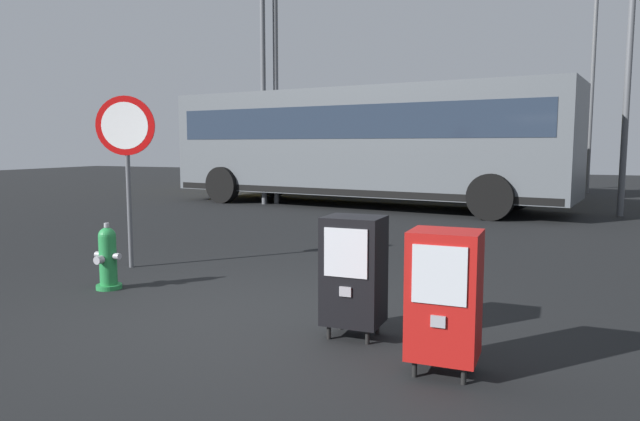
{
  "coord_description": "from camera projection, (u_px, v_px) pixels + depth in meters",
  "views": [
    {
      "loc": [
        2.68,
        -4.57,
        1.61
      ],
      "look_at": [
        0.3,
        1.2,
        0.9
      ],
      "focal_mm": 32.66,
      "sensor_mm": 36.0,
      "label": 1
    }
  ],
  "objects": [
    {
      "name": "bus_far",
      "position": [
        375.0,
        142.0,
        19.3
      ],
      "size": [
        10.71,
        3.7,
        3.0
      ],
      "rotation": [
        0.0,
        0.0,
        -0.11
      ],
      "color": "gold",
      "rests_on": "ground_plane"
    },
    {
      "name": "street_light_far_left",
      "position": [
        631.0,
        32.0,
        12.7
      ],
      "size": [
        0.32,
        0.32,
        6.98
      ],
      "color": "#4C4F54",
      "rests_on": "ground_plane"
    },
    {
      "name": "fire_hydrant",
      "position": [
        108.0,
        258.0,
        6.48
      ],
      "size": [
        0.33,
        0.31,
        0.75
      ],
      "color": "#1E7238",
      "rests_on": "ground_plane"
    },
    {
      "name": "street_light_near_left",
      "position": [
        275.0,
        33.0,
        15.43
      ],
      "size": [
        0.32,
        0.32,
        7.94
      ],
      "color": "#4C4F54",
      "rests_on": "ground_plane"
    },
    {
      "name": "street_light_far_right",
      "position": [
        594.0,
        56.0,
        19.08
      ],
      "size": [
        0.32,
        0.32,
        7.85
      ],
      "color": "#4C4F54",
      "rests_on": "ground_plane"
    },
    {
      "name": "bus_near",
      "position": [
        362.0,
        141.0,
        15.15
      ],
      "size": [
        10.75,
        3.96,
        3.0
      ],
      "rotation": [
        0.0,
        0.0,
        -0.14
      ],
      "color": "#4C5156",
      "rests_on": "ground_plane"
    },
    {
      "name": "ground_plane",
      "position": [
        241.0,
        319.0,
        5.4
      ],
      "size": [
        60.0,
        60.0,
        0.0
      ],
      "primitive_type": "plane",
      "color": "black"
    },
    {
      "name": "newspaper_box_primary",
      "position": [
        354.0,
        270.0,
        4.84
      ],
      "size": [
        0.48,
        0.42,
        1.02
      ],
      "color": "black",
      "rests_on": "ground_plane"
    },
    {
      "name": "stop_sign",
      "position": [
        126.0,
        145.0,
        7.48
      ],
      "size": [
        0.71,
        0.31,
        2.23
      ],
      "color": "#4C4F54",
      "rests_on": "ground_plane"
    },
    {
      "name": "street_light_near_right",
      "position": [
        263.0,
        51.0,
        15.35
      ],
      "size": [
        0.32,
        0.32,
        7.02
      ],
      "color": "#4C4F54",
      "rests_on": "ground_plane"
    },
    {
      "name": "newspaper_box_secondary",
      "position": [
        444.0,
        295.0,
        4.05
      ],
      "size": [
        0.48,
        0.42,
        1.02
      ],
      "color": "black",
      "rests_on": "ground_plane"
    }
  ]
}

